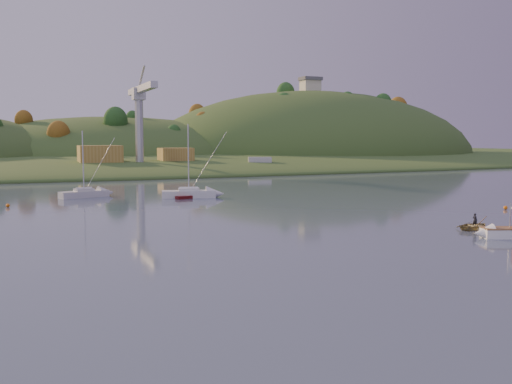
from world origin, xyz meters
name	(u,v)px	position (x,y,z in m)	size (l,w,h in m)	color
ground	(446,259)	(0.00, 0.00, 0.00)	(500.00, 500.00, 0.00)	#313850
far_shore	(84,159)	(0.00, 230.00, 0.00)	(620.00, 220.00, 1.50)	#2F4D1F
shore_slope	(107,165)	(0.00, 165.00, 0.00)	(640.00, 150.00, 7.00)	#2F4D1F
hill_center	(114,160)	(10.00, 210.00, 0.00)	(140.00, 120.00, 36.00)	#2F4D1F
hill_right	(310,158)	(95.00, 195.00, 0.00)	(150.00, 130.00, 60.00)	#2F4D1F
hilltop_house	(310,84)	(95.00, 195.00, 33.40)	(9.00, 7.00, 6.45)	beige
hillside_trees	(98,163)	(0.00, 185.00, 0.00)	(280.00, 50.00, 32.00)	#1D4318
wharf	(149,167)	(5.00, 122.00, 1.20)	(42.00, 16.00, 2.40)	slate
shed_west	(100,154)	(-8.00, 123.00, 4.80)	(11.00, 8.00, 4.80)	#A47D36
shed_east	(176,155)	(13.00, 124.00, 4.40)	(9.00, 7.00, 4.00)	#A47D36
dock_crane	(140,108)	(2.00, 118.39, 17.17)	(3.20, 28.00, 20.30)	#B7B7BC
fishing_boat	(506,229)	(11.54, 5.14, 0.81)	(5.98, 3.80, 3.66)	white
sailboat_near	(84,193)	(-19.78, 57.70, 0.68)	(7.72, 4.33, 10.27)	silver
sailboat_far	(189,193)	(-5.03, 50.82, 0.73)	(8.49, 4.43, 11.29)	silver
canoe	(475,226)	(12.60, 10.00, 0.38)	(2.60, 3.65, 0.76)	#968652
paddler	(475,223)	(12.60, 10.00, 0.69)	(0.50, 0.33, 1.38)	black
red_tender	(188,197)	(-5.46, 49.87, 0.22)	(3.30, 1.83, 1.07)	#510B0C
work_vessel	(260,166)	(34.31, 113.26, 1.38)	(15.98, 9.92, 3.87)	#515C6B
buoy_0	(506,208)	(28.13, 20.63, 0.25)	(0.50, 0.50, 0.50)	orange
buoy_1	(8,205)	(-30.59, 48.64, 0.25)	(0.50, 0.50, 0.50)	orange
buoy_2	(80,191)	(-19.43, 66.99, 0.25)	(0.50, 0.50, 0.50)	orange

